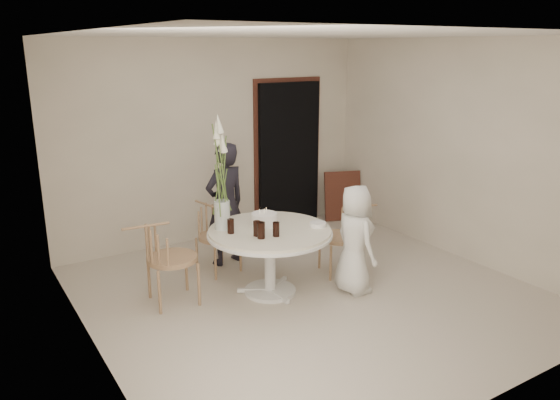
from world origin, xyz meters
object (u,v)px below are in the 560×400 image
table (270,239)px  chair_right (350,229)px  birthday_cake (264,219)px  girl (225,204)px  boy (355,240)px  chair_left (160,252)px  chair_far (212,228)px  flower_vase (221,182)px

table → chair_right: size_ratio=1.62×
birthday_cake → girl: bearing=91.8°
boy → birthday_cake: 1.00m
chair_right → chair_left: size_ratio=0.92×
chair_far → chair_left: size_ratio=0.89×
boy → flower_vase: (-1.21, 0.73, 0.64)m
table → girl: bearing=90.4°
chair_left → table: bearing=-103.5°
chair_far → boy: (1.02, -1.39, 0.08)m
boy → flower_vase: 1.55m
table → chair_left: bearing=161.7°
flower_vase → chair_right: bearing=-10.8°
table → chair_right: bearing=-0.4°
boy → birthday_cake: bearing=57.1°
chair_far → girl: size_ratio=0.53×
chair_far → birthday_cake: (0.25, -0.80, 0.28)m
chair_far → boy: size_ratio=0.67×
chair_right → boy: (-0.30, -0.44, 0.07)m
table → chair_far: chair_far is taller
chair_far → flower_vase: flower_vase is taller
chair_right → boy: size_ratio=0.69×
birthday_cake → flower_vase: 0.63m
chair_right → birthday_cake: size_ratio=2.96×
girl → flower_vase: bearing=50.7°
girl → chair_right: bearing=126.2°
table → chair_left: (-1.09, 0.36, -0.04)m
boy → birthday_cake: boy is taller
chair_right → girl: bearing=-116.6°
table → boy: (0.79, -0.45, -0.02)m
flower_vase → chair_far: bearing=74.4°
chair_right → boy: boy is taller
chair_far → chair_right: size_ratio=0.97×
table → boy: 0.91m
birthday_cake → chair_left: bearing=169.1°
table → girl: girl is taller
chair_far → birthday_cake: bearing=-83.3°
chair_right → girl: (-1.10, 1.03, 0.22)m
table → chair_far: bearing=103.8°
chair_far → flower_vase: size_ratio=0.66×
table → girl: size_ratio=0.88×
chair_far → chair_left: chair_left is taller
table → flower_vase: (-0.42, 0.28, 0.62)m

